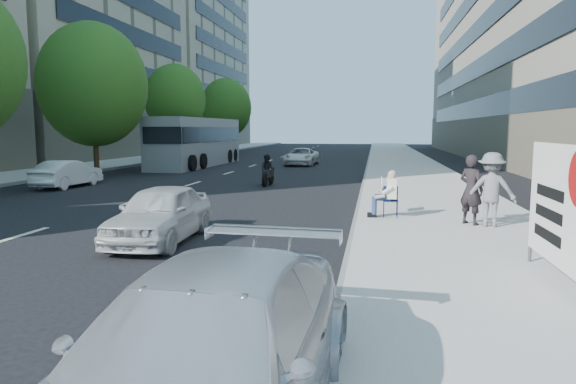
% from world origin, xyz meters
% --- Properties ---
extents(ground, '(160.00, 160.00, 0.00)m').
position_xyz_m(ground, '(0.00, 0.00, 0.00)').
color(ground, black).
rests_on(ground, ground).
extents(near_sidewalk, '(5.00, 120.00, 0.15)m').
position_xyz_m(near_sidewalk, '(4.00, 20.00, 0.07)').
color(near_sidewalk, '#AFACA4').
rests_on(near_sidewalk, ground).
extents(far_sidewalk, '(4.50, 120.00, 0.15)m').
position_xyz_m(far_sidewalk, '(-16.75, 20.00, 0.07)').
color(far_sidewalk, '#AFACA4').
rests_on(far_sidewalk, ground).
extents(far_bldg_north, '(22.00, 28.00, 28.00)m').
position_xyz_m(far_bldg_north, '(-30.00, 62.00, 14.00)').
color(far_bldg_north, tan).
rests_on(far_bldg_north, ground).
extents(tree_far_c, '(6.00, 6.00, 8.47)m').
position_xyz_m(tree_far_c, '(-13.70, 18.00, 5.02)').
color(tree_far_c, '#382616').
rests_on(tree_far_c, ground).
extents(tree_far_d, '(4.80, 4.80, 7.65)m').
position_xyz_m(tree_far_d, '(-13.70, 30.00, 4.89)').
color(tree_far_d, '#382616').
rests_on(tree_far_d, ground).
extents(tree_far_e, '(5.40, 5.40, 7.89)m').
position_xyz_m(tree_far_e, '(-13.70, 44.00, 4.78)').
color(tree_far_e, '#382616').
rests_on(tree_far_e, ground).
extents(seated_protester, '(0.83, 1.12, 1.31)m').
position_xyz_m(seated_protester, '(2.29, 5.32, 0.87)').
color(seated_protester, '#111E4D').
rests_on(seated_protester, near_sidewalk).
extents(jogger, '(1.30, 0.90, 1.85)m').
position_xyz_m(jogger, '(4.83, 4.38, 1.08)').
color(jogger, slate).
rests_on(jogger, near_sidewalk).
extents(pedestrian_woman, '(0.77, 0.76, 1.79)m').
position_xyz_m(pedestrian_woman, '(4.38, 4.57, 1.04)').
color(pedestrian_woman, black).
rests_on(pedestrian_woman, near_sidewalk).
extents(protest_banner, '(0.08, 3.06, 2.20)m').
position_xyz_m(protest_banner, '(4.78, -0.65, 1.40)').
color(protest_banner, '#4C4C4C').
rests_on(protest_banner, near_sidewalk).
extents(parked_sedan, '(2.24, 5.00, 1.42)m').
position_xyz_m(parked_sedan, '(0.62, -5.18, 0.71)').
color(parked_sedan, silver).
rests_on(parked_sedan, ground).
extents(white_sedan_near, '(1.65, 3.87, 1.30)m').
position_xyz_m(white_sedan_near, '(-2.89, 2.00, 0.65)').
color(white_sedan_near, silver).
rests_on(white_sedan_near, ground).
extents(white_sedan_mid, '(1.41, 3.68, 1.20)m').
position_xyz_m(white_sedan_mid, '(-11.49, 11.74, 0.60)').
color(white_sedan_mid, white).
rests_on(white_sedan_mid, ground).
extents(white_sedan_far, '(2.20, 4.47, 1.22)m').
position_xyz_m(white_sedan_far, '(-3.20, 27.23, 0.61)').
color(white_sedan_far, silver).
rests_on(white_sedan_far, ground).
extents(motorcycle, '(0.72, 2.05, 1.42)m').
position_xyz_m(motorcycle, '(-2.88, 13.94, 0.64)').
color(motorcycle, black).
rests_on(motorcycle, ground).
extents(bus, '(2.84, 12.10, 3.30)m').
position_xyz_m(bus, '(-10.29, 25.39, 1.64)').
color(bus, gray).
rests_on(bus, ground).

